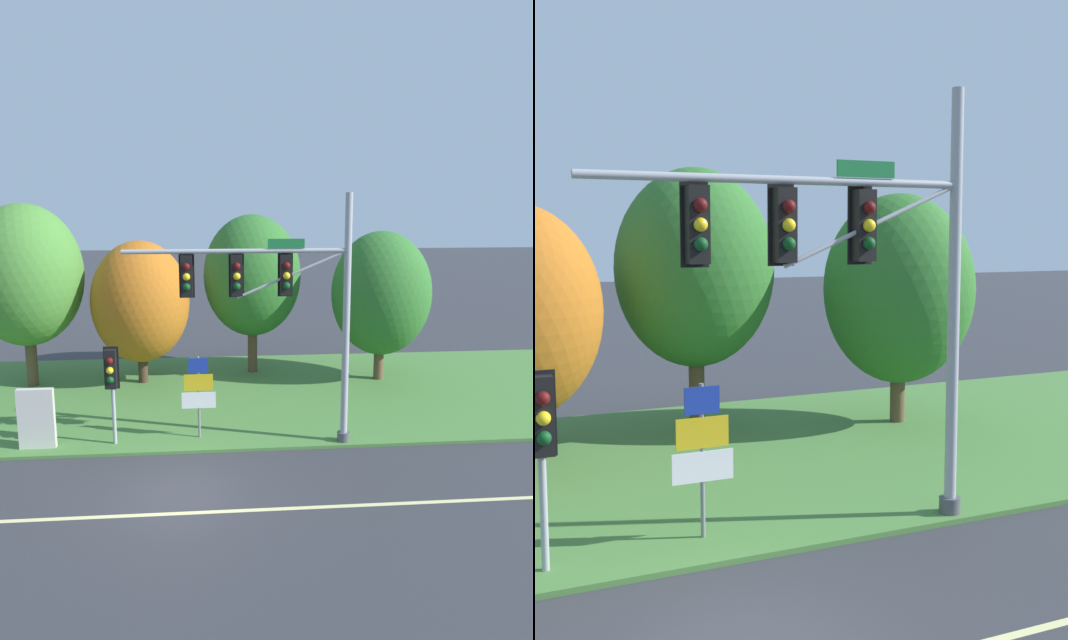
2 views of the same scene
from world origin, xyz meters
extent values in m
plane|color=#333338|center=(0.00, 0.00, 0.00)|extent=(160.00, 160.00, 0.00)
cube|color=beige|center=(0.00, -1.20, 0.00)|extent=(36.00, 0.16, 0.01)
cube|color=#477A38|center=(0.00, 8.25, 0.05)|extent=(48.00, 11.50, 0.10)
cylinder|color=#9EA0A5|center=(5.08, 2.85, 4.00)|extent=(0.22, 0.22, 7.80)
cylinder|color=#4C4C51|center=(5.08, 2.85, 0.25)|extent=(0.40, 0.40, 0.30)
cylinder|color=#9EA0A5|center=(1.72, 2.85, 6.18)|extent=(6.73, 0.14, 0.14)
cylinder|color=#9EA0A5|center=(3.40, 2.85, 5.48)|extent=(3.40, 0.08, 1.47)
cube|color=black|center=(3.20, 2.85, 5.45)|extent=(0.34, 0.28, 1.22)
cube|color=black|center=(3.20, 3.01, 5.45)|extent=(0.46, 0.04, 1.34)
sphere|color=#4C0C0C|center=(3.20, 2.68, 5.75)|extent=(0.22, 0.22, 0.22)
sphere|color=yellow|center=(3.20, 2.68, 5.45)|extent=(0.22, 0.22, 0.22)
sphere|color=#0C4219|center=(3.20, 2.68, 5.15)|extent=(0.22, 0.22, 0.22)
cube|color=black|center=(1.72, 2.85, 5.45)|extent=(0.34, 0.28, 1.22)
cube|color=black|center=(1.72, 3.01, 5.45)|extent=(0.46, 0.04, 1.34)
sphere|color=#4C0C0C|center=(1.72, 2.68, 5.75)|extent=(0.22, 0.22, 0.22)
sphere|color=yellow|center=(1.72, 2.68, 5.45)|extent=(0.22, 0.22, 0.22)
sphere|color=#0C4219|center=(1.72, 2.68, 5.15)|extent=(0.22, 0.22, 0.22)
cube|color=black|center=(0.24, 2.85, 5.45)|extent=(0.34, 0.28, 1.22)
cube|color=black|center=(0.24, 3.01, 5.45)|extent=(0.46, 0.04, 1.34)
sphere|color=#4C0C0C|center=(0.24, 2.68, 5.75)|extent=(0.22, 0.22, 0.22)
sphere|color=yellow|center=(0.24, 2.68, 5.45)|extent=(0.22, 0.22, 0.22)
sphere|color=#0C4219|center=(0.24, 2.68, 5.15)|extent=(0.22, 0.22, 0.22)
cube|color=#196B33|center=(3.20, 2.80, 6.40)|extent=(1.10, 0.04, 0.28)
cylinder|color=#9EA0A5|center=(-2.15, 3.32, 1.63)|extent=(0.12, 0.12, 3.05)
cube|color=black|center=(-2.15, 3.12, 2.59)|extent=(0.34, 0.28, 1.22)
cube|color=black|center=(-2.15, 3.28, 2.59)|extent=(0.46, 0.04, 1.34)
sphere|color=#4C0C0C|center=(-2.15, 2.94, 2.89)|extent=(0.22, 0.22, 0.22)
sphere|color=yellow|center=(-2.15, 2.94, 2.59)|extent=(0.22, 0.22, 0.22)
sphere|color=#0C4219|center=(-2.15, 2.94, 2.29)|extent=(0.22, 0.22, 0.22)
cylinder|color=slate|center=(0.50, 3.61, 1.45)|extent=(0.08, 0.08, 2.69)
cube|color=#193399|center=(0.50, 3.58, 2.51)|extent=(0.62, 0.03, 0.47)
cube|color=gold|center=(0.50, 3.58, 1.95)|extent=(0.93, 0.03, 0.53)
cube|color=white|center=(0.50, 3.58, 1.35)|extent=(1.09, 0.03, 0.53)
cylinder|color=brown|center=(-6.45, 10.01, 1.76)|extent=(0.46, 0.46, 3.32)
ellipsoid|color=#478433|center=(-6.45, 10.01, 4.68)|extent=(4.59, 4.59, 5.74)
cylinder|color=#423021|center=(-1.94, 10.03, 1.26)|extent=(0.40, 0.40, 2.32)
ellipsoid|color=#B76019|center=(-1.94, 10.03, 3.53)|extent=(4.03, 4.03, 5.03)
cylinder|color=brown|center=(2.77, 11.27, 1.68)|extent=(0.42, 0.42, 3.15)
ellipsoid|color=#2D6B28|center=(2.77, 11.27, 4.41)|extent=(4.22, 4.22, 5.28)
cylinder|color=brown|center=(8.06, 9.61, 1.38)|extent=(0.42, 0.42, 2.56)
ellipsoid|color=#2D6B28|center=(8.06, 9.61, 3.81)|extent=(4.16, 4.16, 5.20)
cube|color=beige|center=(-4.48, 3.18, 1.05)|extent=(1.10, 0.24, 1.90)
cube|color=#4C4C51|center=(-4.88, 3.18, 0.15)|extent=(0.10, 0.20, 0.10)
cube|color=#4C4C51|center=(-4.08, 3.18, 0.15)|extent=(0.10, 0.20, 0.10)
camera|label=1|loc=(0.91, -15.65, 7.73)|focal=35.00mm
camera|label=2|loc=(-3.51, -9.24, 5.32)|focal=45.00mm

